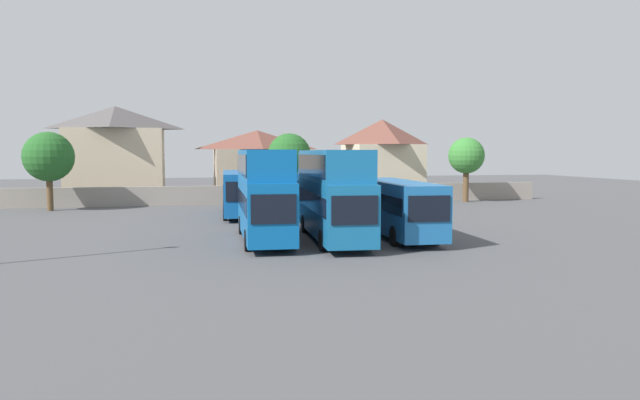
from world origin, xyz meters
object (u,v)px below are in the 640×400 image
object	(u,v)px
bus_1	(264,190)
tree_left_of_lot	(49,157)
bus_5	(276,190)
bus_6	(328,180)
bus_4	(240,191)
tree_behind_wall	(466,156)
bus_2	(333,190)
bus_3	(397,205)
house_terrace_centre	(257,163)
house_terrace_left	(116,152)
house_terrace_right	(382,157)
tree_right_of_lot	(289,155)

from	to	relation	value
bus_1	tree_left_of_lot	xyz separation A→B (m)	(-15.61, 21.59, 1.70)
bus_5	bus_6	world-z (taller)	bus_6
bus_4	tree_behind_wall	xyz separation A→B (m)	(23.32, 8.32, 2.63)
bus_5	bus_6	bearing A→B (deg)	98.42
tree_left_of_lot	bus_2	bearing A→B (deg)	-48.64
tree_behind_wall	bus_2	bearing A→B (deg)	-130.01
bus_3	house_terrace_centre	size ratio (longest dim) A/B	1.12
house_terrace_left	tree_left_of_lot	world-z (taller)	house_terrace_left
bus_1	bus_3	world-z (taller)	bus_1
bus_1	bus_5	xyz separation A→B (m)	(2.80, 14.35, -0.88)
bus_1	tree_behind_wall	bearing A→B (deg)	136.61
bus_3	bus_5	distance (m)	15.34
bus_2	tree_left_of_lot	world-z (taller)	tree_left_of_lot
bus_5	bus_3	bearing A→B (deg)	23.44
bus_5	tree_left_of_lot	distance (m)	19.94
bus_2	tree_left_of_lot	distance (m)	29.48
bus_5	tree_left_of_lot	xyz separation A→B (m)	(-18.40, 7.24, 2.58)
bus_5	house_terrace_right	distance (m)	23.30
bus_2	bus_6	bearing A→B (deg)	171.39
tree_left_of_lot	bus_3	bearing A→B (deg)	-42.85
house_terrace_right	bus_4	bearing A→B (deg)	-134.48
bus_1	bus_2	distance (m)	3.87
tree_behind_wall	bus_3	bearing A→B (deg)	-124.10
tree_left_of_lot	tree_behind_wall	bearing A→B (deg)	1.48
bus_2	bus_6	size ratio (longest dim) A/B	1.09
house_terrace_right	tree_behind_wall	size ratio (longest dim) A/B	1.35
bus_2	tree_right_of_lot	world-z (taller)	tree_right_of_lot
house_terrace_centre	bus_1	bearing A→B (deg)	-95.94
bus_3	bus_4	bearing A→B (deg)	-148.40
bus_3	bus_5	world-z (taller)	bus_5
bus_2	tree_behind_wall	xyz separation A→B (m)	(19.38, 23.09, 1.72)
house_terrace_left	tree_right_of_lot	size ratio (longest dim) A/B	1.45
house_terrace_left	tree_right_of_lot	xyz separation A→B (m)	(17.32, -5.48, -0.28)
bus_2	bus_5	size ratio (longest dim) A/B	1.02
bus_6	tree_left_of_lot	xyz separation A→B (m)	(-22.74, 6.93, 1.83)
house_terrace_left	tree_right_of_lot	distance (m)	18.16
bus_2	bus_5	xyz separation A→B (m)	(-1.04, 14.84, -0.88)
tree_left_of_lot	tree_right_of_lot	world-z (taller)	tree_right_of_lot
bus_3	bus_5	bearing A→B (deg)	-158.09
bus_2	bus_3	bearing A→B (deg)	98.68
bus_6	tree_right_of_lot	size ratio (longest dim) A/B	1.56
bus_2	house_terrace_right	xyz separation A→B (m)	(13.70, 32.73, 1.57)
bus_1	bus_4	size ratio (longest dim) A/B	0.92
bus_1	bus_2	size ratio (longest dim) A/B	0.91
bus_4	house_terrace_left	size ratio (longest dim) A/B	1.16
house_terrace_centre	tree_right_of_lot	size ratio (longest dim) A/B	1.41
bus_6	tree_right_of_lot	xyz separation A→B (m)	(-1.13, 12.43, 1.93)
bus_1	bus_4	world-z (taller)	bus_1
tree_behind_wall	house_terrace_left	bearing A→B (deg)	163.88
bus_6	house_terrace_centre	distance (m)	19.08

